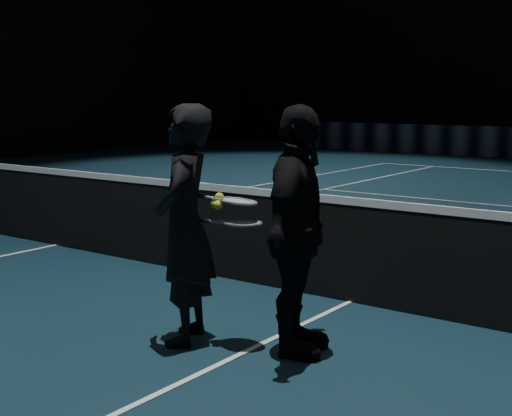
{
  "coord_description": "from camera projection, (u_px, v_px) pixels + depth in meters",
  "views": [
    {
      "loc": [
        2.97,
        -5.49,
        1.85
      ],
      "look_at": [
        0.05,
        -1.5,
        1.05
      ],
      "focal_mm": 50.0,
      "sensor_mm": 36.0,
      "label": 1
    }
  ],
  "objects": [
    {
      "name": "floor",
      "position": [
        350.0,
        302.0,
        6.4
      ],
      "size": [
        36.0,
        36.0,
        0.0
      ],
      "primitive_type": "plane",
      "color": "black",
      "rests_on": "ground"
    },
    {
      "name": "court_lines",
      "position": [
        350.0,
        301.0,
        6.39
      ],
      "size": [
        10.98,
        23.78,
        0.01
      ],
      "primitive_type": null,
      "color": "white",
      "rests_on": "floor"
    },
    {
      "name": "net_mesh",
      "position": [
        351.0,
        253.0,
        6.32
      ],
      "size": [
        12.8,
        0.02,
        0.86
      ],
      "primitive_type": "cube",
      "color": "black",
      "rests_on": "floor"
    },
    {
      "name": "net_tape",
      "position": [
        352.0,
        201.0,
        6.25
      ],
      "size": [
        12.8,
        0.03,
        0.07
      ],
      "primitive_type": "cube",
      "color": "white",
      "rests_on": "net_mesh"
    },
    {
      "name": "player_a",
      "position": [
        185.0,
        225.0,
        5.25
      ],
      "size": [
        0.67,
        0.77,
        1.78
      ],
      "primitive_type": "imported",
      "rotation": [
        0.0,
        0.0,
        -1.1
      ],
      "color": "black",
      "rests_on": "floor"
    },
    {
      "name": "player_b",
      "position": [
        297.0,
        232.0,
        5.01
      ],
      "size": [
        0.74,
        1.13,
        1.78
      ],
      "primitive_type": "imported",
      "rotation": [
        0.0,
        0.0,
        1.89
      ],
      "color": "black",
      "rests_on": "floor"
    },
    {
      "name": "racket_lower",
      "position": [
        243.0,
        223.0,
        5.12
      ],
      "size": [
        0.71,
        0.43,
        0.03
      ],
      "primitive_type": null,
      "rotation": [
        0.0,
        0.0,
        0.34
      ],
      "color": "black",
      "rests_on": "player_a"
    },
    {
      "name": "racket_upper",
      "position": [
        238.0,
        201.0,
        5.15
      ],
      "size": [
        0.71,
        0.47,
        0.1
      ],
      "primitive_type": null,
      "rotation": [
        0.0,
        0.1,
        0.41
      ],
      "color": "black",
      "rests_on": "player_b"
    },
    {
      "name": "tennis_balls",
      "position": [
        217.0,
        202.0,
        5.16
      ],
      "size": [
        0.12,
        0.1,
        0.12
      ],
      "primitive_type": null,
      "color": "yellow",
      "rests_on": "racket_upper"
    }
  ]
}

